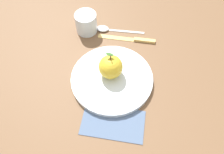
% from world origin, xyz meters
% --- Properties ---
extents(ground_plane, '(2.40, 2.40, 0.00)m').
position_xyz_m(ground_plane, '(0.00, 0.00, 0.00)').
color(ground_plane, brown).
extents(dinner_plate, '(0.27, 0.27, 0.02)m').
position_xyz_m(dinner_plate, '(-0.04, 0.03, 0.01)').
color(dinner_plate, silver).
rests_on(dinner_plate, ground_plane).
extents(apple, '(0.08, 0.08, 0.09)m').
position_xyz_m(apple, '(-0.02, 0.03, 0.06)').
color(apple, gold).
rests_on(apple, dinner_plate).
extents(cup, '(0.08, 0.08, 0.08)m').
position_xyz_m(cup, '(0.21, 0.06, 0.04)').
color(cup, silver).
rests_on(cup, ground_plane).
extents(knife, '(0.10, 0.20, 0.01)m').
position_xyz_m(knife, '(0.11, -0.09, 0.00)').
color(knife, '#D8B766').
rests_on(knife, ground_plane).
extents(spoon, '(0.09, 0.18, 0.01)m').
position_xyz_m(spoon, '(0.19, -0.02, 0.01)').
color(spoon, silver).
rests_on(spoon, ground_plane).
extents(linen_napkin, '(0.17, 0.21, 0.00)m').
position_xyz_m(linen_napkin, '(-0.18, 0.07, 0.00)').
color(linen_napkin, slate).
rests_on(linen_napkin, ground_plane).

